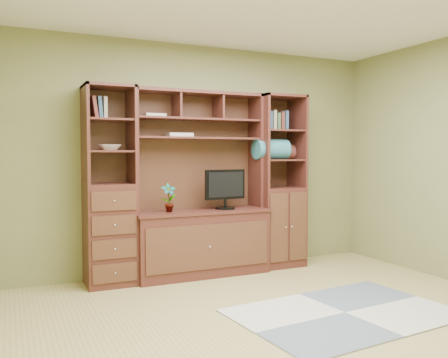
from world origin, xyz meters
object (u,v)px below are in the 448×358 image
center_hutch (201,183)px  left_tower (109,186)px  right_tower (278,181)px  monitor (225,182)px

center_hutch → left_tower: 1.00m
left_tower → right_tower: 2.02m
right_tower → monitor: bearing=-174.2°
left_tower → right_tower: size_ratio=1.00×
left_tower → monitor: (1.28, -0.07, 0.01)m
center_hutch → monitor: bearing=-7.1°
right_tower → left_tower: bearing=180.0°
center_hutch → right_tower: size_ratio=1.00×
center_hutch → right_tower: bearing=2.2°
left_tower → right_tower: same height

